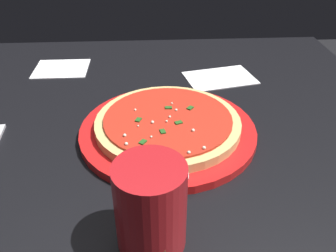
{
  "coord_description": "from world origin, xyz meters",
  "views": [
    {
      "loc": [
        0.02,
        -0.51,
        1.11
      ],
      "look_at": [
        0.05,
        -0.0,
        0.78
      ],
      "focal_mm": 38.05,
      "sensor_mm": 36.0,
      "label": 1
    }
  ],
  "objects_px": {
    "serving_plate": "(168,132)",
    "pizza_server": "(163,189)",
    "pizza": "(168,124)",
    "cup_tall_drink": "(151,207)",
    "napkin_loose_left": "(62,69)",
    "napkin_folded_right": "(220,78)"
  },
  "relations": [
    {
      "from": "cup_tall_drink",
      "to": "napkin_folded_right",
      "type": "bearing_deg",
      "value": 69.65
    },
    {
      "from": "pizza",
      "to": "napkin_folded_right",
      "type": "xyz_separation_m",
      "value": [
        0.13,
        0.22,
        -0.02
      ]
    },
    {
      "from": "pizza",
      "to": "pizza_server",
      "type": "xyz_separation_m",
      "value": [
        -0.02,
        -0.15,
        -0.0
      ]
    },
    {
      "from": "serving_plate",
      "to": "napkin_loose_left",
      "type": "xyz_separation_m",
      "value": [
        -0.24,
        0.29,
        -0.01
      ]
    },
    {
      "from": "pizza_server",
      "to": "napkin_loose_left",
      "type": "relative_size",
      "value": 1.8
    },
    {
      "from": "pizza_server",
      "to": "napkin_folded_right",
      "type": "bearing_deg",
      "value": 68.55
    },
    {
      "from": "serving_plate",
      "to": "napkin_folded_right",
      "type": "distance_m",
      "value": 0.26
    },
    {
      "from": "pizza",
      "to": "napkin_folded_right",
      "type": "distance_m",
      "value": 0.26
    },
    {
      "from": "serving_plate",
      "to": "pizza_server",
      "type": "xyz_separation_m",
      "value": [
        -0.02,
        -0.15,
        0.01
      ]
    },
    {
      "from": "serving_plate",
      "to": "cup_tall_drink",
      "type": "xyz_separation_m",
      "value": [
        -0.03,
        -0.22,
        0.05
      ]
    },
    {
      "from": "serving_plate",
      "to": "pizza_server",
      "type": "height_order",
      "value": "pizza_server"
    },
    {
      "from": "serving_plate",
      "to": "pizza",
      "type": "xyz_separation_m",
      "value": [
        -0.0,
        -0.0,
        0.02
      ]
    },
    {
      "from": "serving_plate",
      "to": "cup_tall_drink",
      "type": "bearing_deg",
      "value": -98.38
    },
    {
      "from": "serving_plate",
      "to": "pizza",
      "type": "relative_size",
      "value": 1.22
    },
    {
      "from": "pizza",
      "to": "pizza_server",
      "type": "distance_m",
      "value": 0.15
    },
    {
      "from": "serving_plate",
      "to": "napkin_folded_right",
      "type": "height_order",
      "value": "serving_plate"
    },
    {
      "from": "serving_plate",
      "to": "pizza",
      "type": "bearing_deg",
      "value": -110.87
    },
    {
      "from": "napkin_loose_left",
      "to": "cup_tall_drink",
      "type": "bearing_deg",
      "value": -68.07
    },
    {
      "from": "cup_tall_drink",
      "to": "pizza",
      "type": "bearing_deg",
      "value": 81.62
    },
    {
      "from": "pizza_server",
      "to": "cup_tall_drink",
      "type": "relative_size",
      "value": 1.97
    },
    {
      "from": "cup_tall_drink",
      "to": "napkin_folded_right",
      "type": "xyz_separation_m",
      "value": [
        0.16,
        0.44,
        -0.06
      ]
    },
    {
      "from": "serving_plate",
      "to": "cup_tall_drink",
      "type": "height_order",
      "value": "cup_tall_drink"
    }
  ]
}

